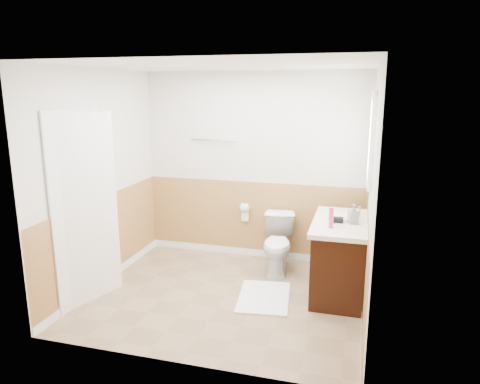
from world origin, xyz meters
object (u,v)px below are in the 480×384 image
(toilet, at_px, (278,244))
(bath_mat, at_px, (264,297))
(lotion_bottle, at_px, (331,218))
(soap_dispenser, at_px, (353,214))
(vanity_cabinet, at_px, (340,259))

(toilet, relative_size, bath_mat, 0.89)
(bath_mat, distance_m, lotion_bottle, 1.17)
(lotion_bottle, bearing_deg, soap_dispenser, 44.79)
(lotion_bottle, height_order, soap_dispenser, lotion_bottle)
(vanity_cabinet, distance_m, lotion_bottle, 0.63)
(toilet, bearing_deg, bath_mat, -97.08)
(vanity_cabinet, height_order, soap_dispenser, soap_dispenser)
(toilet, relative_size, vanity_cabinet, 0.64)
(bath_mat, relative_size, vanity_cabinet, 0.73)
(lotion_bottle, distance_m, soap_dispenser, 0.31)
(toilet, xyz_separation_m, vanity_cabinet, (0.79, -0.44, 0.05))
(toilet, distance_m, lotion_bottle, 1.16)
(vanity_cabinet, relative_size, lotion_bottle, 5.00)
(toilet, relative_size, soap_dispenser, 3.34)
(toilet, xyz_separation_m, bath_mat, (0.00, -0.81, -0.34))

